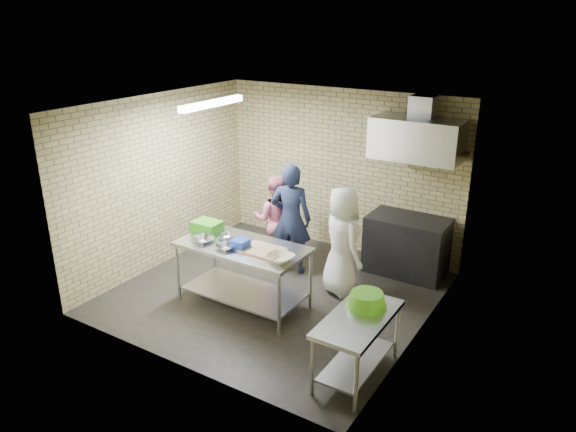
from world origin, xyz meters
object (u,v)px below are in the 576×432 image
at_px(bottle_green, 451,146).
at_px(woman_pink, 275,219).
at_px(prep_table, 243,275).
at_px(bottle_red, 424,142).
at_px(side_counter, 357,347).
at_px(green_crate, 207,227).
at_px(green_basin, 367,300).
at_px(stove, 407,245).
at_px(man_navy, 291,219).
at_px(woman_white, 342,241).
at_px(blue_tub, 241,244).

distance_m(bottle_green, woman_pink, 2.88).
height_order(prep_table, bottle_red, bottle_red).
height_order(prep_table, side_counter, prep_table).
height_order(prep_table, green_crate, green_crate).
relative_size(green_basin, bottle_green, 3.07).
bearing_deg(green_crate, side_counter, -15.47).
bearing_deg(bottle_red, green_basin, -82.10).
relative_size(prep_table, bottle_red, 9.85).
xyz_separation_m(stove, bottle_red, (0.05, 0.24, 1.58)).
height_order(stove, bottle_red, bottle_red).
distance_m(prep_table, stove, 2.63).
height_order(man_navy, woman_pink, man_navy).
relative_size(side_counter, green_crate, 3.05).
bearing_deg(side_counter, woman_white, 121.80).
distance_m(green_crate, green_basin, 2.73).
height_order(side_counter, woman_pink, woman_pink).
xyz_separation_m(prep_table, man_navy, (0.02, 1.22, 0.42)).
xyz_separation_m(prep_table, woman_white, (0.98, 1.02, 0.35)).
distance_m(side_counter, green_basin, 0.52).
relative_size(blue_tub, woman_pink, 0.14).
bearing_deg(prep_table, bottle_red, 55.78).
distance_m(prep_table, woman_pink, 1.47).
height_order(side_counter, bottle_red, bottle_red).
bearing_deg(green_basin, bottle_red, 97.90).
xyz_separation_m(side_counter, bottle_green, (0.00, 2.99, 1.64)).
distance_m(green_crate, woman_pink, 1.33).
height_order(side_counter, bottle_green, bottle_green).
xyz_separation_m(green_basin, bottle_green, (0.02, 2.74, 1.18)).
distance_m(stove, green_basin, 2.57).
xyz_separation_m(green_crate, woman_pink, (0.32, 1.27, -0.24)).
relative_size(green_crate, woman_pink, 0.27).
height_order(green_crate, green_basin, green_crate).
relative_size(green_basin, man_navy, 0.27).
xyz_separation_m(stove, man_navy, (-1.54, -0.90, 0.42)).
height_order(stove, woman_pink, woman_pink).
bearing_deg(bottle_green, woman_pink, -157.91).
bearing_deg(woman_white, green_crate, 63.23).
distance_m(side_counter, green_crate, 2.87).
xyz_separation_m(prep_table, stove, (1.56, 2.12, 0.01)).
bearing_deg(green_basin, stove, 99.76).
distance_m(side_counter, blue_tub, 2.11).
bearing_deg(man_navy, woman_white, 150.80).
height_order(bottle_green, man_navy, bottle_green).
bearing_deg(bottle_green, woman_white, -127.40).
distance_m(stove, green_crate, 3.06).
distance_m(bottle_green, woman_white, 2.08).
xyz_separation_m(bottle_red, woman_pink, (-1.99, -0.97, -1.30)).
height_order(green_crate, woman_white, woman_white).
bearing_deg(green_basin, prep_table, 169.20).
xyz_separation_m(stove, green_basin, (0.43, -2.50, 0.38)).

